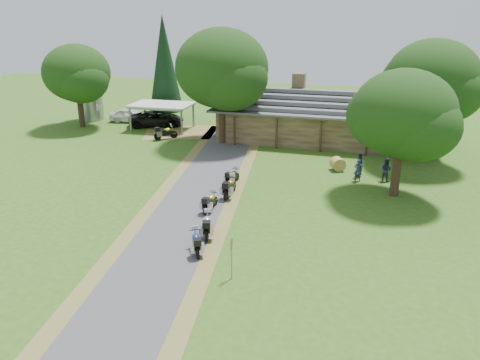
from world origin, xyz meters
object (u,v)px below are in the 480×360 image
(silo, at_px, (89,94))
(motorcycle_carport_a, at_px, (166,132))
(car_white_sedan, at_px, (130,113))
(motorcycle_row_b, at_px, (207,224))
(car_dark_suv, at_px, (156,115))
(hay_bale, at_px, (338,164))
(carport, at_px, (162,117))
(lodge, at_px, (327,115))
(motorcycle_row_d, at_px, (230,186))
(motorcycle_row_c, at_px, (210,201))
(motorcycle_row_a, at_px, (196,241))
(motorcycle_row_e, at_px, (233,176))

(silo, bearing_deg, motorcycle_carport_a, -26.01)
(car_white_sedan, relative_size, motorcycle_row_b, 2.99)
(car_dark_suv, height_order, hay_bale, car_dark_suv)
(car_dark_suv, distance_m, motorcycle_carport_a, 5.92)
(silo, bearing_deg, carport, -12.08)
(carport, relative_size, hay_bale, 6.04)
(car_white_sedan, xyz_separation_m, motorcycle_row_b, (18.01, -24.60, -0.31))
(lodge, relative_size, motorcycle_row_d, 10.21)
(carport, bearing_deg, car_white_sedan, 154.81)
(car_dark_suv, relative_size, motorcycle_row_c, 3.48)
(motorcycle_row_a, height_order, motorcycle_row_c, motorcycle_row_c)
(silo, height_order, hay_bale, silo)
(silo, bearing_deg, motorcycle_row_c, -43.86)
(motorcycle_row_a, relative_size, motorcycle_carport_a, 0.86)
(motorcycle_row_b, bearing_deg, motorcycle_row_d, -12.53)
(carport, relative_size, motorcycle_row_e, 3.51)
(motorcycle_row_c, xyz_separation_m, motorcycle_row_e, (-0.03, 5.01, -0.02))
(motorcycle_row_c, bearing_deg, hay_bale, -30.56)
(motorcycle_row_d, xyz_separation_m, motorcycle_row_e, (-0.50, 2.32, -0.10))
(carport, bearing_deg, motorcycle_row_c, -59.62)
(lodge, distance_m, carport, 17.24)
(carport, height_order, hay_bale, carport)
(lodge, xyz_separation_m, motorcycle_row_d, (-4.67, -16.87, -1.73))
(motorcycle_row_a, xyz_separation_m, motorcycle_row_e, (-1.12, 10.34, -0.01))
(car_white_sedan, relative_size, car_dark_suv, 0.93)
(motorcycle_row_b, bearing_deg, hay_bale, -41.56)
(motorcycle_row_c, bearing_deg, motorcycle_row_e, 4.44)
(motorcycle_row_c, bearing_deg, carport, 36.32)
(motorcycle_row_d, distance_m, hay_bale, 10.08)
(lodge, relative_size, carport, 3.39)
(car_white_sedan, xyz_separation_m, car_dark_suv, (3.70, -1.00, 0.24))
(motorcycle_row_b, distance_m, hay_bale, 14.93)
(car_white_sedan, bearing_deg, lodge, -102.79)
(car_white_sedan, height_order, motorcycle_carport_a, car_white_sedan)
(lodge, distance_m, motorcycle_row_d, 17.59)
(car_white_sedan, xyz_separation_m, motorcycle_row_d, (17.50, -18.57, -0.28))
(silo, distance_m, car_dark_suv, 9.03)
(motorcycle_row_b, height_order, motorcycle_row_e, motorcycle_row_b)
(lodge, distance_m, motorcycle_row_b, 23.34)
(lodge, bearing_deg, motorcycle_row_a, -99.25)
(motorcycle_row_e, bearing_deg, motorcycle_row_a, -164.66)
(carport, distance_m, motorcycle_row_b, 25.97)
(lodge, bearing_deg, motorcycle_carport_a, -164.58)
(car_white_sedan, relative_size, motorcycle_carport_a, 2.81)
(carport, relative_size, car_dark_suv, 0.98)
(motorcycle_row_b, bearing_deg, carport, 12.77)
(silo, relative_size, hay_bale, 5.67)
(silo, xyz_separation_m, car_dark_suv, (8.80, -1.02, -1.73))
(car_dark_suv, relative_size, motorcycle_carport_a, 3.04)
(motorcycle_row_a, relative_size, motorcycle_row_c, 0.99)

